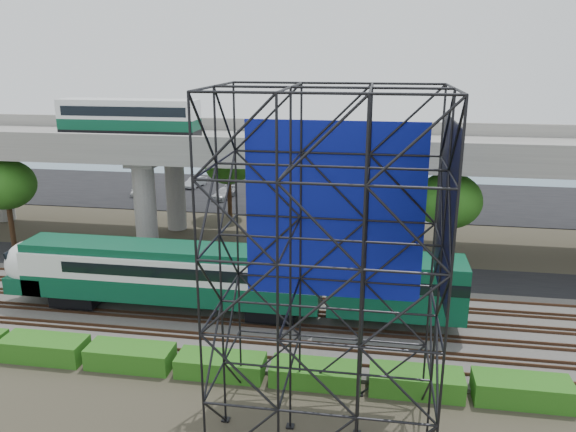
# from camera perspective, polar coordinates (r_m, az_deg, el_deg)

# --- Properties ---
(ground) EXTENTS (140.00, 140.00, 0.00)m
(ground) POSITION_cam_1_polar(r_m,az_deg,el_deg) (34.65, -6.47, -11.77)
(ground) COLOR #474233
(ground) RESTS_ON ground
(ballast_bed) EXTENTS (90.00, 12.00, 0.20)m
(ballast_bed) POSITION_cam_1_polar(r_m,az_deg,el_deg) (36.31, -5.63, -10.17)
(ballast_bed) COLOR slate
(ballast_bed) RESTS_ON ground
(service_road) EXTENTS (90.00, 5.00, 0.08)m
(service_road) POSITION_cam_1_polar(r_m,az_deg,el_deg) (43.88, -2.82, -5.36)
(service_road) COLOR black
(service_road) RESTS_ON ground
(parking_lot) EXTENTS (90.00, 18.00, 0.08)m
(parking_lot) POSITION_cam_1_polar(r_m,az_deg,el_deg) (65.95, 1.39, 2.13)
(parking_lot) COLOR black
(parking_lot) RESTS_ON ground
(harbor_water) EXTENTS (140.00, 40.00, 0.03)m
(harbor_water) POSITION_cam_1_polar(r_m,az_deg,el_deg) (87.30, 3.37, 5.63)
(harbor_water) COLOR slate
(harbor_water) RESTS_ON ground
(rail_tracks) EXTENTS (90.00, 9.52, 0.16)m
(rail_tracks) POSITION_cam_1_polar(r_m,az_deg,el_deg) (36.23, -5.64, -9.92)
(rail_tracks) COLOR #472D1E
(rail_tracks) RESTS_ON ballast_bed
(commuter_train) EXTENTS (29.30, 3.06, 4.30)m
(commuter_train) POSITION_cam_1_polar(r_m,az_deg,el_deg) (35.65, -8.62, -5.90)
(commuter_train) COLOR black
(commuter_train) RESTS_ON rail_tracks
(overpass) EXTENTS (80.00, 12.00, 12.40)m
(overpass) POSITION_cam_1_polar(r_m,az_deg,el_deg) (47.02, -2.66, 6.49)
(overpass) COLOR #9E9B93
(overpass) RESTS_ON ground
(scaffold_tower) EXTENTS (9.36, 6.36, 15.00)m
(scaffold_tower) POSITION_cam_1_polar(r_m,az_deg,el_deg) (23.18, 3.97, -6.01)
(scaffold_tower) COLOR black
(scaffold_tower) RESTS_ON ground
(hedge_strip) EXTENTS (34.60, 1.80, 1.20)m
(hedge_strip) POSITION_cam_1_polar(r_m,az_deg,el_deg) (30.53, -6.84, -14.75)
(hedge_strip) COLOR #256316
(hedge_strip) RESTS_ON ground
(trees) EXTENTS (40.94, 16.94, 7.69)m
(trees) POSITION_cam_1_polar(r_m,az_deg,el_deg) (48.60, -6.93, 3.53)
(trees) COLOR #382314
(trees) RESTS_ON ground
(suv) EXTENTS (5.64, 4.16, 1.42)m
(suv) POSITION_cam_1_polar(r_m,az_deg,el_deg) (49.97, -21.33, -2.84)
(suv) COLOR black
(suv) RESTS_ON service_road
(parked_cars) EXTENTS (36.97, 9.55, 1.27)m
(parked_cars) POSITION_cam_1_polar(r_m,az_deg,el_deg) (65.40, 1.97, 2.58)
(parked_cars) COLOR white
(parked_cars) RESTS_ON parking_lot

